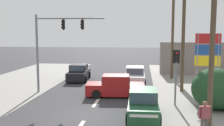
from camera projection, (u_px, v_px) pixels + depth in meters
name	position (u px, v px, depth m)	size (l,w,h in m)	color
ground_plane	(87.00, 116.00, 14.57)	(140.00, 140.00, 0.00)	#303033
lane_dash_mid	(96.00, 102.00, 17.53)	(0.20, 2.40, 0.01)	silver
lane_dash_far	(107.00, 87.00, 22.46)	(0.20, 2.40, 0.01)	silver
utility_pole_foreground_right	(211.00, 15.00, 12.40)	(3.78, 0.31, 10.13)	#4C3D2B
utility_pole_midground_right	(184.00, 23.00, 20.08)	(1.80, 0.26, 10.20)	#4C3D2B
utility_pole_background_right	(173.00, 30.00, 26.00)	(1.80, 0.26, 9.24)	#4C3D2B
traffic_signal_mast	(54.00, 39.00, 19.97)	(5.28, 0.58, 6.00)	slate
pedestal_signal_right_kerb	(176.00, 68.00, 16.41)	(0.44, 0.29, 3.56)	slate
shopping_plaza_sign	(208.00, 52.00, 22.10)	(2.10, 0.16, 4.60)	slate
roadside_bush	(217.00, 90.00, 15.68)	(2.91, 2.49, 2.52)	#1E4223
shopfront_wall_far	(215.00, 59.00, 28.88)	(12.00, 1.00, 3.60)	gray
sedan_receding_far	(115.00, 87.00, 19.12)	(4.35, 2.13, 1.56)	maroon
sedan_kerbside_parked	(79.00, 73.00, 25.74)	(2.07, 4.32, 1.56)	black
sedan_oncoming_mid	(135.00, 76.00, 23.81)	(1.95, 4.27, 1.56)	silver
hatchback_crossing_left	(143.00, 105.00, 14.32)	(1.82, 3.66, 1.53)	#235633
pedestrian_at_kerb	(204.00, 116.00, 11.60)	(0.54, 0.32, 1.63)	#47423D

